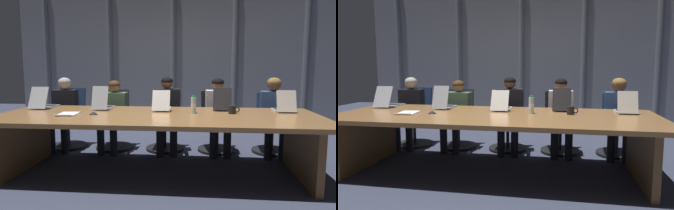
{
  "view_description": "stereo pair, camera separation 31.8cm",
  "coord_description": "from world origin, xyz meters",
  "views": [
    {
      "loc": [
        0.5,
        -3.72,
        1.34
      ],
      "look_at": [
        0.12,
        0.15,
        0.84
      ],
      "focal_mm": 33.17,
      "sensor_mm": 36.0,
      "label": 1
    },
    {
      "loc": [
        0.82,
        -3.68,
        1.34
      ],
      "look_at": [
        0.12,
        0.15,
        0.84
      ],
      "focal_mm": 33.17,
      "sensor_mm": 36.0,
      "label": 2
    }
  ],
  "objects": [
    {
      "name": "laptop_left_end",
      "position": [
        -1.67,
        0.45,
        0.8
      ],
      "size": [
        0.24,
        0.48,
        0.31
      ],
      "rotation": [
        0.0,
        0.0,
        1.57
      ],
      "color": "#A8ADB7",
      "rests_on": "conference_table"
    },
    {
      "name": "office_chair_left_end",
      "position": [
        -1.62,
        1.15,
        0.35
      ],
      "size": [
        0.6,
        0.6,
        0.96
      ],
      "rotation": [
        0.0,
        0.0,
        -1.57
      ],
      "color": "navy",
      "rests_on": "ground_plane"
    },
    {
      "name": "laptop_left_mid",
      "position": [
        -0.8,
        0.41,
        0.8
      ],
      "size": [
        0.21,
        0.44,
        0.32
      ],
      "rotation": [
        0.0,
        0.0,
        1.58
      ],
      "color": "#A8ADB7",
      "rests_on": "conference_table"
    },
    {
      "name": "person_left_mid",
      "position": [
        -0.83,
        0.99,
        0.63
      ],
      "size": [
        0.43,
        0.56,
        1.1
      ],
      "rotation": [
        0.0,
        0.0,
        -1.63
      ],
      "color": "#4C6B4C",
      "rests_on": "ground_plane"
    },
    {
      "name": "office_chair_center",
      "position": [
        -0.02,
        1.14,
        0.34
      ],
      "size": [
        0.6,
        0.6,
        0.92
      ],
      "rotation": [
        0.0,
        0.0,
        -1.57
      ],
      "color": "navy",
      "rests_on": "ground_plane"
    },
    {
      "name": "conference_table",
      "position": [
        0.0,
        0.0,
        0.6
      ],
      "size": [
        3.96,
        1.48,
        0.74
      ],
      "color": "olive",
      "rests_on": "ground_plane"
    },
    {
      "name": "person_center",
      "position": [
        0.03,
        0.99,
        0.66
      ],
      "size": [
        0.45,
        0.57,
        1.16
      ],
      "rotation": [
        0.0,
        0.0,
        -1.48
      ],
      "color": "black",
      "rests_on": "ground_plane"
    },
    {
      "name": "office_chair_left_mid",
      "position": [
        -0.85,
        1.15,
        0.35
      ],
      "size": [
        0.6,
        0.6,
        0.94
      ],
      "rotation": [
        0.0,
        0.0,
        -1.47
      ],
      "color": "#2D2D38",
      "rests_on": "ground_plane"
    },
    {
      "name": "conference_mic_left_side",
      "position": [
        -0.77,
        -0.08,
        0.76
      ],
      "size": [
        0.11,
        0.11,
        0.03
      ],
      "primitive_type": "cone",
      "color": "black",
      "rests_on": "conference_table"
    },
    {
      "name": "office_chair_right_mid",
      "position": [
        0.8,
        1.14,
        0.34
      ],
      "size": [
        0.6,
        0.61,
        0.93
      ],
      "rotation": [
        0.0,
        0.0,
        -1.41
      ],
      "color": "black",
      "rests_on": "ground_plane"
    },
    {
      "name": "water_bottle_primary",
      "position": [
        0.45,
        0.15,
        0.84
      ],
      "size": [
        0.07,
        0.07,
        0.23
      ],
      "color": "silver",
      "rests_on": "conference_table"
    },
    {
      "name": "office_chair_right_end",
      "position": [
        1.65,
        1.14,
        0.34
      ],
      "size": [
        0.6,
        0.6,
        0.9
      ],
      "rotation": [
        0.0,
        0.0,
        -1.62
      ],
      "color": "navy",
      "rests_on": "ground_plane"
    },
    {
      "name": "person_right_mid",
      "position": [
        0.81,
        0.98,
        0.65
      ],
      "size": [
        0.4,
        0.56,
        1.15
      ],
      "rotation": [
        0.0,
        0.0,
        -1.5
      ],
      "color": "silver",
      "rests_on": "ground_plane"
    },
    {
      "name": "curtain_backdrop",
      "position": [
        -0.0,
        2.72,
        1.58
      ],
      "size": [
        6.52,
        0.17,
        3.16
      ],
      "color": "gray",
      "rests_on": "ground_plane"
    },
    {
      "name": "laptop_right_end",
      "position": [
        1.61,
        0.41,
        0.8
      ],
      "size": [
        0.25,
        0.39,
        0.29
      ],
      "rotation": [
        0.0,
        0.0,
        1.55
      ],
      "color": "beige",
      "rests_on": "conference_table"
    },
    {
      "name": "person_left_end",
      "position": [
        -1.63,
        0.99,
        0.65
      ],
      "size": [
        0.41,
        0.57,
        1.15
      ],
      "rotation": [
        0.0,
        0.0,
        -1.49
      ],
      "color": "black",
      "rests_on": "ground_plane"
    },
    {
      "name": "ground_plane",
      "position": [
        0.0,
        0.0,
        0.0
      ],
      "size": [
        13.05,
        13.05,
        0.0
      ],
      "primitive_type": "plane",
      "color": "#383D51"
    },
    {
      "name": "laptop_center",
      "position": [
        0.02,
        0.41,
        0.8
      ],
      "size": [
        0.24,
        0.46,
        0.27
      ],
      "rotation": [
        0.0,
        0.0,
        1.6
      ],
      "color": "beige",
      "rests_on": "conference_table"
    },
    {
      "name": "spiral_notepad",
      "position": [
        -1.07,
        -0.12,
        0.75
      ],
      "size": [
        0.25,
        0.33,
        0.03
      ],
      "rotation": [
        0.0,
        0.0,
        0.1
      ],
      "color": "silver",
      "rests_on": "conference_table"
    },
    {
      "name": "coffee_mug_near",
      "position": [
        0.93,
        0.15,
        0.79
      ],
      "size": [
        0.14,
        0.09,
        0.1
      ],
      "color": "black",
      "rests_on": "conference_table"
    },
    {
      "name": "person_right_end",
      "position": [
        1.63,
        0.99,
        0.66
      ],
      "size": [
        0.42,
        0.57,
        1.16
      ],
      "rotation": [
        0.0,
        0.0,
        -1.66
      ],
      "color": "#335184",
      "rests_on": "ground_plane"
    },
    {
      "name": "laptop_right_mid",
      "position": [
        0.83,
        0.46,
        0.8
      ],
      "size": [
        0.26,
        0.38,
        0.31
      ],
      "rotation": [
        0.0,
        0.0,
        1.51
      ],
      "color": "#2D2D33",
      "rests_on": "conference_table"
    }
  ]
}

